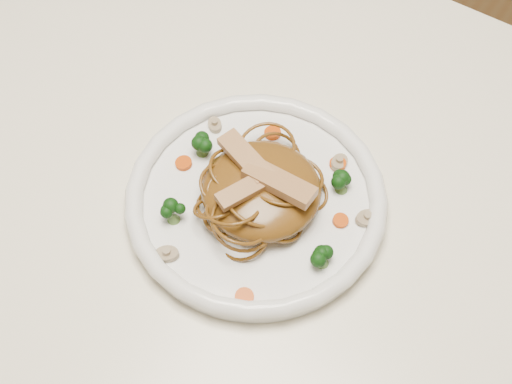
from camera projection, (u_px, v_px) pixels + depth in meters
The scene contains 19 objects.
table at pixel (241, 227), 0.91m from camera, with size 1.20×0.80×0.75m.
plate at pixel (256, 203), 0.80m from camera, with size 0.28×0.28×0.02m, color white.
noodle_mound at pixel (261, 190), 0.78m from camera, with size 0.13×0.13×0.04m, color brown.
chicken_a at pixel (279, 183), 0.75m from camera, with size 0.08×0.03×0.01m, color tan.
chicken_b at pixel (246, 157), 0.77m from camera, with size 0.07×0.02×0.01m, color tan.
chicken_c at pixel (244, 190), 0.75m from camera, with size 0.06×0.02×0.01m, color tan.
broccoli_0 at pixel (342, 182), 0.79m from camera, with size 0.03×0.03×0.03m, color #0D330A, non-canonical shape.
broccoli_1 at pixel (201, 144), 0.81m from camera, with size 0.03×0.03×0.03m, color #0D330A, non-canonical shape.
broccoli_2 at pixel (172, 212), 0.77m from camera, with size 0.03×0.03×0.03m, color #0D330A, non-canonical shape.
broccoli_3 at pixel (323, 257), 0.74m from camera, with size 0.02×0.02×0.03m, color #0D330A, non-canonical shape.
carrot_0 at pixel (338, 164), 0.82m from camera, with size 0.02×0.02×0.01m, color #B34606.
carrot_1 at pixel (184, 163), 0.82m from camera, with size 0.02×0.02×0.01m, color #B34606.
carrot_2 at pixel (340, 221), 0.78m from camera, with size 0.02×0.02×0.01m, color #B34606.
carrot_3 at pixel (273, 133), 0.84m from camera, with size 0.02×0.02×0.01m, color #B34606.
carrot_4 at pixel (244, 297), 0.73m from camera, with size 0.02×0.02×0.01m, color #B34606.
mushroom_0 at pixel (167, 254), 0.75m from camera, with size 0.03×0.03×0.01m, color tan.
mushroom_1 at pixel (367, 218), 0.78m from camera, with size 0.03×0.03×0.01m, color tan.
mushroom_2 at pixel (215, 125), 0.85m from camera, with size 0.02×0.02×0.01m, color tan.
mushroom_3 at pixel (339, 162), 0.82m from camera, with size 0.02×0.02×0.01m, color tan.
Camera 1 is at (0.27, -0.37, 1.44)m, focal length 51.56 mm.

